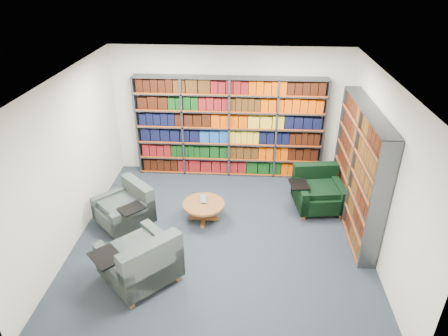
# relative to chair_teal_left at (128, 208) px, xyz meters

# --- Properties ---
(room_shell) EXTENTS (5.02, 5.02, 2.82)m
(room_shell) POSITION_rel_chair_teal_left_xyz_m (1.74, -0.31, 1.09)
(room_shell) COLOR #1E2630
(room_shell) RESTS_ON ground
(bookshelf_back) EXTENTS (4.00, 0.28, 2.20)m
(bookshelf_back) POSITION_rel_chair_teal_left_xyz_m (1.74, 2.03, 0.79)
(bookshelf_back) COLOR #47494F
(bookshelf_back) RESTS_ON ground
(bookshelf_right) EXTENTS (0.28, 2.50, 2.20)m
(bookshelf_right) POSITION_rel_chair_teal_left_xyz_m (4.08, 0.29, 0.79)
(bookshelf_right) COLOR #47494F
(bookshelf_right) RESTS_ON ground
(chair_teal_left) EXTENTS (1.19, 1.19, 0.77)m
(chair_teal_left) POSITION_rel_chair_teal_left_xyz_m (0.00, 0.00, 0.00)
(chair_teal_left) COLOR #001A36
(chair_teal_left) RESTS_ON ground
(chair_green_right) EXTENTS (1.09, 0.98, 0.80)m
(chair_green_right) POSITION_rel_chair_teal_left_xyz_m (3.53, 0.80, 0.01)
(chair_green_right) COLOR black
(chair_green_right) RESTS_ON ground
(chair_teal_front) EXTENTS (1.37, 1.37, 0.88)m
(chair_teal_front) POSITION_rel_chair_teal_left_xyz_m (0.64, -1.48, 0.05)
(chair_teal_front) COLOR #001A36
(chair_teal_front) RESTS_ON ground
(coffee_table) EXTENTS (0.77, 0.77, 0.54)m
(coffee_table) POSITION_rel_chair_teal_left_xyz_m (1.37, 0.17, -0.02)
(coffee_table) COLOR #9B4C2E
(coffee_table) RESTS_ON ground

